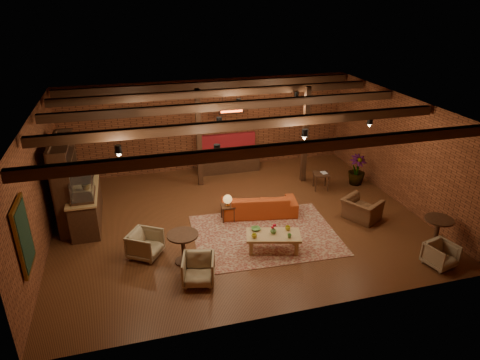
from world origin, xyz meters
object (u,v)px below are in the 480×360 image
object	(u,v)px
sofa	(259,204)
armchair_right	(362,206)
plant_tall	(360,141)
armchair_a	(145,243)
armchair_far	(441,254)
coffee_table	(273,236)
side_table_lamp	(228,201)
armchair_b	(198,268)
side_table_book	(321,175)
round_table_right	(437,228)
round_table_left	(183,243)

from	to	relation	value
sofa	armchair_right	xyz separation A→B (m)	(2.69, -1.03, 0.10)
sofa	plant_tall	bearing A→B (deg)	-152.84
armchair_a	armchair_far	bearing A→B (deg)	-76.16
coffee_table	plant_tall	bearing A→B (deg)	37.06
plant_tall	side_table_lamp	bearing A→B (deg)	-165.03
sofa	coffee_table	size ratio (longest dim) A/B	1.47
armchair_a	armchair_b	world-z (taller)	armchair_a
armchair_b	side_table_book	bearing A→B (deg)	52.53
armchair_right	armchair_far	distance (m)	2.56
armchair_a	armchair_far	xyz separation A→B (m)	(6.65, -2.22, -0.04)
round_table_right	armchair_far	distance (m)	0.84
sofa	round_table_left	world-z (taller)	round_table_left
armchair_a	coffee_table	bearing A→B (deg)	-68.18
sofa	side_table_lamp	world-z (taller)	side_table_lamp
sofa	armchair_far	size ratio (longest dim) A/B	3.33
armchair_b	round_table_right	xyz separation A→B (m)	(5.99, -0.18, 0.19)
armchair_a	side_table_book	distance (m)	6.24
coffee_table	side_table_book	world-z (taller)	coffee_table
armchair_b	coffee_table	bearing A→B (deg)	34.99
armchair_b	armchair_right	world-z (taller)	armchair_right
round_table_left	coffee_table	bearing A→B (deg)	-1.86
sofa	round_table_left	size ratio (longest dim) A/B	2.78
plant_tall	armchair_a	bearing A→B (deg)	-160.87
side_table_book	round_table_right	distance (m)	4.13
plant_tall	armchair_right	bearing A→B (deg)	-115.81
sofa	plant_tall	size ratio (longest dim) A/B	0.71
coffee_table	round_table_left	bearing A→B (deg)	178.14
armchair_a	side_table_book	size ratio (longest dim) A/B	1.24
side_table_book	plant_tall	distance (m)	1.65
round_table_left	round_table_right	xyz separation A→B (m)	(6.20, -1.02, 0.02)
round_table_left	plant_tall	xyz separation A→B (m)	(6.20, 2.94, 1.00)
side_table_lamp	round_table_left	world-z (taller)	side_table_lamp
armchair_a	round_table_right	xyz separation A→B (m)	(7.05, -1.52, 0.18)
round_table_left	armchair_far	bearing A→B (deg)	-16.59
sofa	side_table_lamp	size ratio (longest dim) A/B	2.71
side_table_lamp	armchair_far	distance (m)	5.49
sofa	armchair_far	xyz separation A→B (m)	(3.34, -3.51, 0.01)
side_table_book	armchair_far	world-z (taller)	armchair_far
round_table_left	armchair_far	size ratio (longest dim) A/B	1.20
side_table_lamp	plant_tall	world-z (taller)	plant_tall
armchair_far	coffee_table	bearing A→B (deg)	141.03
coffee_table	side_table_lamp	distance (m)	1.91
coffee_table	round_table_right	bearing A→B (deg)	-13.41
side_table_lamp	armchair_a	distance (m)	2.64
armchair_b	plant_tall	size ratio (longest dim) A/B	0.24
armchair_far	sofa	bearing A→B (deg)	119.34
armchair_a	armchair_right	size ratio (longest dim) A/B	0.77
sofa	armchair_far	bearing A→B (deg)	143.64
armchair_a	plant_tall	distance (m)	7.56
round_table_left	armchair_b	world-z (taller)	round_table_left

